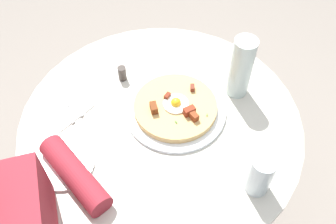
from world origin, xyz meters
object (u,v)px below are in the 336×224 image
at_px(dining_table, 161,150).
at_px(knife, 56,107).
at_px(water_bottle, 241,68).
at_px(water_glass, 260,174).
at_px(fork, 65,101).
at_px(breakfast_pizza, 175,107).
at_px(pepper_shaker, 122,73).
at_px(bread_plate, 64,163).
at_px(pizza_plate, 175,110).

relative_size(dining_table, knife, 4.91).
bearing_deg(dining_table, water_bottle, 10.26).
height_order(water_glass, water_bottle, water_bottle).
height_order(fork, water_bottle, water_bottle).
xyz_separation_m(breakfast_pizza, pepper_shaker, (-0.13, 0.19, 0.00)).
relative_size(water_bottle, pepper_shaker, 4.16).
bearing_deg(pepper_shaker, water_glass, -61.69).
relative_size(bread_plate, water_bottle, 0.82).
bearing_deg(breakfast_pizza, pizza_plate, 97.10).
distance_m(pizza_plate, fork, 0.36).
height_order(pizza_plate, bread_plate, pizza_plate).
bearing_deg(fork, knife, 90.00).
relative_size(fork, water_bottle, 0.83).
xyz_separation_m(fork, water_bottle, (0.55, -0.11, 0.10)).
bearing_deg(water_glass, fork, 136.28).
xyz_separation_m(dining_table, pizza_plate, (0.05, 0.02, 0.18)).
height_order(breakfast_pizza, water_glass, water_glass).
relative_size(breakfast_pizza, water_bottle, 1.20).
bearing_deg(bread_plate, water_glass, -23.59).
relative_size(bread_plate, fork, 0.99).
xyz_separation_m(bread_plate, pepper_shaker, (0.23, 0.28, 0.02)).
height_order(breakfast_pizza, pepper_shaker, breakfast_pizza).
bearing_deg(bread_plate, pepper_shaker, 50.20).
bearing_deg(dining_table, knife, 155.53).
bearing_deg(bread_plate, pizza_plate, 14.58).
xyz_separation_m(pizza_plate, fork, (-0.33, 0.14, 0.00)).
bearing_deg(knife, pizza_plate, -139.69).
bearing_deg(bread_plate, breakfast_pizza, 14.46).
xyz_separation_m(knife, water_bottle, (0.58, -0.09, 0.10)).
xyz_separation_m(breakfast_pizza, fork, (-0.33, 0.14, -0.02)).
bearing_deg(pizza_plate, knife, 162.07).
xyz_separation_m(dining_table, water_bottle, (0.27, 0.05, 0.28)).
relative_size(fork, water_glass, 1.32).
bearing_deg(water_bottle, bread_plate, -168.25).
height_order(pizza_plate, pepper_shaker, pepper_shaker).
bearing_deg(knife, water_bottle, -130.63).
bearing_deg(fork, pizza_plate, -144.05).
bearing_deg(water_glass, breakfast_pizza, 113.66).
relative_size(breakfast_pizza, pepper_shaker, 5.01).
bearing_deg(breakfast_pizza, bread_plate, -165.54).
height_order(bread_plate, pepper_shaker, pepper_shaker).
relative_size(breakfast_pizza, knife, 1.46).
distance_m(fork, pepper_shaker, 0.21).
bearing_deg(bread_plate, fork, 82.59).
distance_m(fork, knife, 0.04).
relative_size(knife, pepper_shaker, 3.44).
bearing_deg(dining_table, water_glass, -56.55).
relative_size(water_glass, water_bottle, 0.63).
xyz_separation_m(pizza_plate, water_bottle, (0.22, 0.03, 0.10)).
xyz_separation_m(breakfast_pizza, bread_plate, (-0.36, -0.09, -0.02)).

